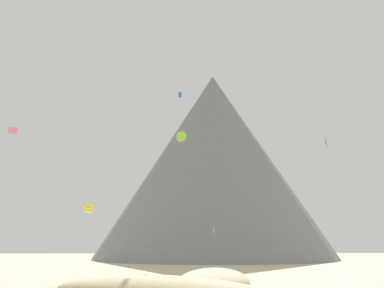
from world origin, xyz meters
name	(u,v)px	position (x,y,z in m)	size (l,w,h in m)	color
dune_midground	(214,283)	(2.44, 25.37, 0.00)	(17.29, 8.78, 3.59)	#CCBA8E
bush_near_right	(127,284)	(-7.34, 19.19, 0.48)	(1.22, 1.22, 0.96)	#568442
rock_massif	(215,168)	(10.81, 109.05, 28.46)	(95.53, 95.53, 59.57)	slate
kite_gold_low	(214,232)	(5.37, 56.25, 6.89)	(0.42, 0.98, 3.64)	gold
kite_teal_mid	(326,142)	(20.96, 35.59, 19.99)	(1.10, 2.03, 2.07)	teal
kite_lime_mid	(181,137)	(-1.20, 42.43, 22.24)	(1.90, 1.00, 1.89)	#8CD133
kite_yellow_low	(88,208)	(-14.24, 32.33, 9.45)	(1.39, 1.39, 1.09)	yellow
kite_rainbow_mid	(13,130)	(-22.16, 23.15, 18.14)	(1.12, 0.36, 0.87)	#E5668C
kite_blue_high	(180,95)	(-1.30, 55.67, 34.30)	(0.67, 0.60, 1.12)	blue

